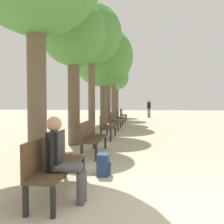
% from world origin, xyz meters
% --- Properties ---
extents(ground_plane, '(80.00, 80.00, 0.00)m').
position_xyz_m(ground_plane, '(0.00, 0.00, 0.00)').
color(ground_plane, '#B7A88E').
extents(bench_row_0, '(0.45, 1.76, 0.94)m').
position_xyz_m(bench_row_0, '(-1.60, 0.36, 0.54)').
color(bench_row_0, '#4C3823').
rests_on(bench_row_0, ground_plane).
extents(bench_row_1, '(0.45, 1.76, 0.94)m').
position_xyz_m(bench_row_1, '(-1.60, 3.44, 0.54)').
color(bench_row_1, '#4C3823').
rests_on(bench_row_1, ground_plane).
extents(bench_row_2, '(0.45, 1.76, 0.94)m').
position_xyz_m(bench_row_2, '(-1.60, 6.53, 0.54)').
color(bench_row_2, '#4C3823').
rests_on(bench_row_2, ground_plane).
extents(bench_row_3, '(0.45, 1.76, 0.94)m').
position_xyz_m(bench_row_3, '(-1.60, 9.61, 0.54)').
color(bench_row_3, '#4C3823').
rests_on(bench_row_3, ground_plane).
extents(bench_row_4, '(0.45, 1.76, 0.94)m').
position_xyz_m(bench_row_4, '(-1.60, 12.69, 0.54)').
color(bench_row_4, '#4C3823').
rests_on(bench_row_4, ground_plane).
extents(bench_row_5, '(0.45, 1.76, 0.94)m').
position_xyz_m(bench_row_5, '(-1.60, 15.77, 0.54)').
color(bench_row_5, '#4C3823').
rests_on(bench_row_5, ground_plane).
extents(tree_row_1, '(2.24, 2.24, 4.93)m').
position_xyz_m(tree_row_1, '(-2.49, 4.85, 3.72)').
color(tree_row_1, brown).
rests_on(tree_row_1, ground_plane).
extents(tree_row_2, '(2.82, 2.82, 6.03)m').
position_xyz_m(tree_row_2, '(-2.49, 7.98, 4.57)').
color(tree_row_2, brown).
rests_on(tree_row_2, ground_plane).
extents(tree_row_3, '(3.65, 3.65, 6.03)m').
position_xyz_m(tree_row_3, '(-2.49, 11.49, 4.18)').
color(tree_row_3, brown).
rests_on(tree_row_3, ground_plane).
extents(tree_row_4, '(3.10, 3.10, 6.00)m').
position_xyz_m(tree_row_4, '(-2.49, 13.85, 4.40)').
color(tree_row_4, brown).
rests_on(tree_row_4, ground_plane).
extents(tree_row_5, '(2.87, 2.87, 6.25)m').
position_xyz_m(tree_row_5, '(-2.49, 17.45, 4.75)').
color(tree_row_5, brown).
rests_on(tree_row_5, ground_plane).
extents(tree_row_6, '(2.29, 2.29, 4.91)m').
position_xyz_m(tree_row_6, '(-2.49, 20.28, 3.70)').
color(tree_row_6, brown).
rests_on(tree_row_6, ground_plane).
extents(person_seated, '(0.58, 0.33, 1.27)m').
position_xyz_m(person_seated, '(-1.37, 0.04, 0.68)').
color(person_seated, '#4C4C4C').
rests_on(person_seated, ground_plane).
extents(backpack, '(0.26, 0.31, 0.44)m').
position_xyz_m(backpack, '(-0.96, 1.43, 0.22)').
color(backpack, navy).
rests_on(backpack, ground_plane).
extents(pedestrian_near, '(0.34, 0.29, 1.66)m').
position_xyz_m(pedestrian_near, '(0.56, 19.97, 0.95)').
color(pedestrian_near, '#4C4C4C').
rests_on(pedestrian_near, ground_plane).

